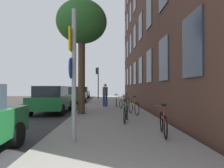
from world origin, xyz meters
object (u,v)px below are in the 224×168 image
at_px(tree_near, 82,24).
at_px(bicycle_5, 126,100).
at_px(bicycle_0, 163,123).
at_px(bicycle_1, 126,113).
at_px(bicycle_4, 116,101).
at_px(pedestrian_0, 105,93).
at_px(bicycle_3, 123,104).
at_px(car_1, 52,99).
at_px(bicycle_2, 134,107).
at_px(car_2, 76,94).
at_px(car_3, 82,92).
at_px(traffic_light, 97,77).
at_px(sign_post, 73,69).

distance_m(tree_near, bicycle_5, 8.81).
distance_m(bicycle_0, bicycle_1, 2.56).
distance_m(bicycle_4, pedestrian_0, 1.13).
bearing_deg(bicycle_3, bicycle_1, -93.41).
height_order(pedestrian_0, car_1, pedestrian_0).
relative_size(bicycle_0, bicycle_2, 0.96).
xyz_separation_m(bicycle_2, car_2, (-4.54, 9.82, 0.34)).
relative_size(pedestrian_0, car_2, 0.40).
xyz_separation_m(bicycle_3, car_1, (-4.35, -0.91, 0.36)).
bearing_deg(car_1, bicycle_5, 48.70).
xyz_separation_m(tree_near, car_3, (-2.06, 17.78, -4.24)).
relative_size(car_1, car_3, 1.02).
xyz_separation_m(bicycle_4, car_3, (-4.18, 13.35, 0.36)).
distance_m(bicycle_5, pedestrian_0, 3.44).
distance_m(traffic_light, bicycle_3, 12.71).
height_order(bicycle_0, car_2, car_2).
bearing_deg(bicycle_0, bicycle_1, 110.38).
xyz_separation_m(traffic_light, pedestrian_0, (1.01, -10.34, -1.72)).
bearing_deg(car_3, bicycle_3, -74.00).
xyz_separation_m(bicycle_1, car_2, (-3.89, 12.22, 0.36)).
relative_size(traffic_light, bicycle_4, 2.30).
height_order(traffic_light, bicycle_3, traffic_light).
relative_size(traffic_light, pedestrian_0, 2.31).
distance_m(bicycle_3, car_3, 16.39).
bearing_deg(car_1, bicycle_0, -51.73).
bearing_deg(bicycle_0, traffic_light, 98.17).
distance_m(bicycle_0, bicycle_4, 9.64).
xyz_separation_m(sign_post, car_1, (-2.36, 6.87, -1.21)).
distance_m(bicycle_1, bicycle_5, 9.64).
relative_size(sign_post, bicycle_4, 2.06).
distance_m(car_1, car_3, 16.67).
bearing_deg(sign_post, bicycle_4, 80.74).
height_order(bicycle_3, bicycle_5, bicycle_3).
height_order(traffic_light, bicycle_4, traffic_light).
bearing_deg(bicycle_3, car_2, 119.37).
xyz_separation_m(bicycle_1, car_3, (-4.23, 20.55, 0.36)).
bearing_deg(bicycle_3, traffic_light, 100.11).
relative_size(tree_near, bicycle_1, 3.85).
xyz_separation_m(sign_post, bicycle_0, (2.60, 0.59, -1.57)).
distance_m(sign_post, bicycle_5, 12.96).
relative_size(pedestrian_0, car_1, 0.41).
distance_m(bicycle_0, bicycle_2, 4.81).
xyz_separation_m(bicycle_0, bicycle_5, (0.06, 12.00, -0.02)).
bearing_deg(car_2, bicycle_5, -28.42).
height_order(car_1, car_2, same).
bearing_deg(traffic_light, car_3, 123.93).
bearing_deg(bicycle_1, car_1, 136.32).
xyz_separation_m(pedestrian_0, car_3, (-3.34, 13.79, -0.26)).
xyz_separation_m(bicycle_0, bicycle_2, (-0.24, 4.80, 0.01)).
xyz_separation_m(tree_near, bicycle_3, (2.46, 2.02, -4.60)).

